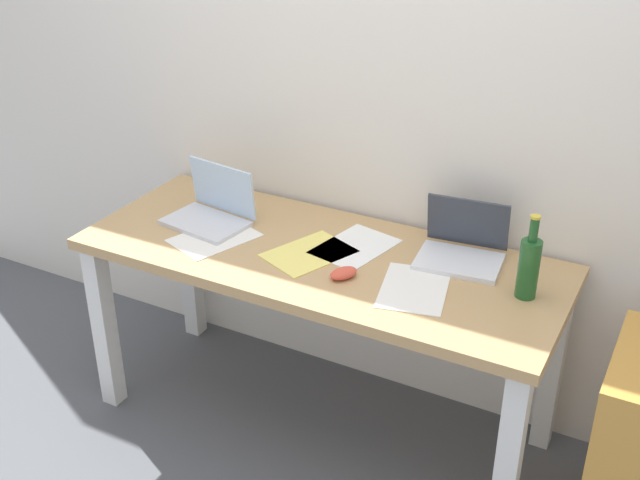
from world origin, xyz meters
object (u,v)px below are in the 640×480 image
object	(u,v)px
desk	(320,279)
laptop_right	(462,248)
beer_bottle	(529,266)
computer_mouse	(343,273)
laptop_left	(211,211)

from	to	relation	value
desk	laptop_right	size ratio (longest dim) A/B	5.58
desk	laptop_right	world-z (taller)	laptop_right
beer_bottle	desk	bearing A→B (deg)	-175.89
laptop_right	computer_mouse	distance (m)	0.43
laptop_right	beer_bottle	size ratio (longest dim) A/B	1.08
laptop_left	laptop_right	distance (m)	0.94
desk	beer_bottle	bearing A→B (deg)	4.11
desk	beer_bottle	size ratio (longest dim) A/B	6.05
computer_mouse	laptop_right	bearing A→B (deg)	73.11
desk	laptop_left	xyz separation A→B (m)	(-0.48, 0.02, 0.15)
computer_mouse	laptop_left	bearing A→B (deg)	-164.52
laptop_right	beer_bottle	world-z (taller)	beer_bottle
laptop_left	laptop_right	bearing A→B (deg)	9.87
desk	computer_mouse	world-z (taller)	computer_mouse
desk	laptop_right	bearing A→B (deg)	22.23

